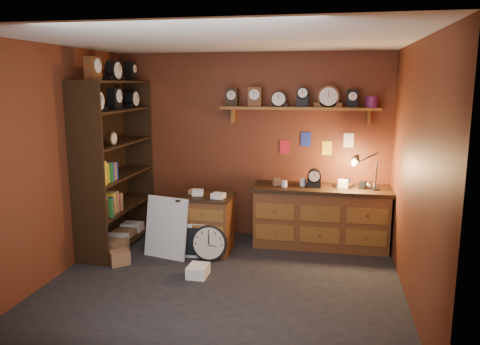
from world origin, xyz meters
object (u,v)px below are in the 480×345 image
shelving_unit (113,158)px  workbench (321,213)px  low_cabinet (207,222)px  big_round_clock (209,243)px

shelving_unit → workbench: (2.84, 0.49, -0.78)m
shelving_unit → workbench: bearing=9.9°
workbench → low_cabinet: 1.60m
shelving_unit → workbench: size_ratio=1.36×
shelving_unit → big_round_clock: (1.45, -0.34, -1.02)m
low_cabinet → big_round_clock: bearing=-69.7°
workbench → low_cabinet: (-1.50, -0.54, -0.05)m
shelving_unit → big_round_clock: 1.81m
low_cabinet → big_round_clock: size_ratio=1.86×
workbench → low_cabinet: size_ratio=2.17×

